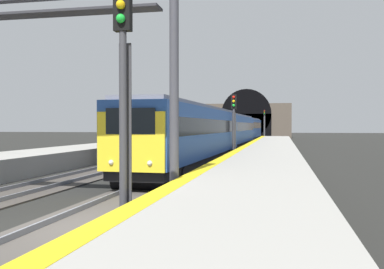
# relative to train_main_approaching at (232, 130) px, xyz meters

# --- Properties ---
(ground_plane) EXTENTS (320.00, 320.00, 0.00)m
(ground_plane) POSITION_rel_train_main_approaching_xyz_m (-35.73, -0.00, -2.18)
(ground_plane) COLOR black
(platform_right) EXTENTS (112.00, 4.00, 1.09)m
(platform_right) POSITION_rel_train_main_approaching_xyz_m (-35.73, -4.25, -1.63)
(platform_right) COLOR #9E9B93
(platform_right) RESTS_ON ground_plane
(platform_right_edge_strip) EXTENTS (112.00, 0.50, 0.01)m
(platform_right_edge_strip) POSITION_rel_train_main_approaching_xyz_m (-35.73, -2.50, -1.08)
(platform_right_edge_strip) COLOR yellow
(platform_right_edge_strip) RESTS_ON platform_right
(track_main_line) EXTENTS (160.00, 2.78, 0.21)m
(track_main_line) POSITION_rel_train_main_approaching_xyz_m (-35.73, -0.00, -2.13)
(track_main_line) COLOR #4C4742
(track_main_line) RESTS_ON ground_plane
(train_main_approaching) EXTENTS (61.13, 3.32, 3.81)m
(train_main_approaching) POSITION_rel_train_main_approaching_xyz_m (0.00, 0.00, 0.00)
(train_main_approaching) COLOR #264C99
(train_main_approaching) RESTS_ON ground_plane
(train_adjacent_platform) EXTENTS (55.32, 3.33, 4.71)m
(train_adjacent_platform) POSITION_rel_train_main_approaching_xyz_m (7.99, 4.78, 0.01)
(train_adjacent_platform) COLOR #333338
(train_adjacent_platform) RESTS_ON ground_plane
(railway_signal_near) EXTENTS (0.39, 0.38, 5.74)m
(railway_signal_near) POSITION_rel_train_main_approaching_xyz_m (-36.84, -1.80, 1.27)
(railway_signal_near) COLOR #38383D
(railway_signal_near) RESTS_ON ground_plane
(railway_signal_mid) EXTENTS (0.39, 0.38, 4.90)m
(railway_signal_mid) POSITION_rel_train_main_approaching_xyz_m (-14.42, -1.80, 0.81)
(railway_signal_mid) COLOR #38383D
(railway_signal_mid) RESTS_ON ground_plane
(railway_signal_far) EXTENTS (0.39, 0.38, 5.82)m
(railway_signal_far) POSITION_rel_train_main_approaching_xyz_m (41.85, -1.80, 1.31)
(railway_signal_far) COLOR #4C4C54
(railway_signal_far) RESTS_ON ground_plane
(overhead_signal_gantry) EXTENTS (0.70, 9.16, 6.99)m
(overhead_signal_gantry) POSITION_rel_train_main_approaching_xyz_m (-33.22, 2.39, 3.16)
(overhead_signal_gantry) COLOR #3F3F47
(overhead_signal_gantry) RESTS_ON ground_plane
(tunnel_portal) EXTENTS (2.98, 19.27, 10.79)m
(tunnel_portal) POSITION_rel_train_main_approaching_xyz_m (50.30, 2.39, 1.61)
(tunnel_portal) COLOR #51473D
(tunnel_portal) RESTS_ON ground_plane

